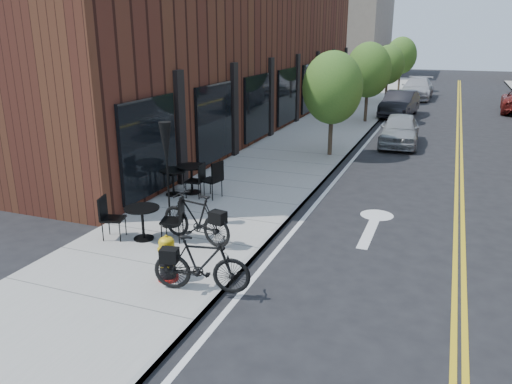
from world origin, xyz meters
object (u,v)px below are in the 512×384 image
at_px(patio_umbrella, 166,153).
at_px(fire_hydrant, 167,259).
at_px(bistro_set_c, 192,175).
at_px(parked_car_c, 417,88).
at_px(bistro_set_a, 142,219).
at_px(bicycle_right, 201,264).
at_px(parked_car_a, 400,130).
at_px(bicycle_left, 196,218).
at_px(parked_car_b, 400,104).
at_px(bistro_set_b, 173,178).

bearing_deg(patio_umbrella, fire_hydrant, -60.23).
distance_m(bistro_set_c, parked_car_c, 26.05).
bearing_deg(bistro_set_a, fire_hydrant, -60.74).
bearing_deg(bicycle_right, fire_hydrant, 66.27).
relative_size(parked_car_a, parked_car_c, 0.76).
relative_size(bicycle_left, bistro_set_a, 1.01).
relative_size(parked_car_b, parked_car_c, 0.86).
distance_m(bicycle_left, patio_umbrella, 1.72).
bearing_deg(bicycle_right, parked_car_a, -19.56).
height_order(bistro_set_b, patio_umbrella, patio_umbrella).
xyz_separation_m(fire_hydrant, bicycle_right, (0.80, -0.17, 0.11)).
bearing_deg(bistro_set_b, fire_hydrant, -65.86).
relative_size(fire_hydrant, bicycle_left, 0.48).
bearing_deg(parked_car_a, bicycle_right, -100.30).
height_order(bistro_set_a, patio_umbrella, patio_umbrella).
height_order(bicycle_right, parked_car_c, parked_car_c).
bearing_deg(parked_car_b, bistro_set_b, -98.71).
relative_size(bistro_set_a, parked_car_c, 0.37).
distance_m(bistro_set_a, patio_umbrella, 1.60).
xyz_separation_m(bicycle_right, parked_car_a, (1.90, 14.34, 0.00)).
relative_size(bistro_set_c, parked_car_c, 0.40).
distance_m(bicycle_left, bistro_set_b, 3.49).
bearing_deg(bistro_set_c, parked_car_b, 90.17).
height_order(bicycle_left, bicycle_right, bicycle_left).
height_order(fire_hydrant, parked_car_a, parked_car_a).
height_order(fire_hydrant, patio_umbrella, patio_umbrella).
height_order(bistro_set_a, parked_car_a, parked_car_a).
bearing_deg(parked_car_a, bistro_set_b, -121.02).
bearing_deg(parked_car_a, parked_car_c, 88.95).
xyz_separation_m(fire_hydrant, parked_car_b, (1.90, 21.85, 0.17)).
relative_size(bistro_set_b, bistro_set_c, 0.91).
distance_m(bistro_set_a, parked_car_b, 20.67).
relative_size(fire_hydrant, parked_car_a, 0.23).
height_order(bistro_set_a, parked_car_c, parked_car_c).
relative_size(bicycle_left, bistro_set_b, 1.03).
relative_size(fire_hydrant, bistro_set_c, 0.45).
xyz_separation_m(patio_umbrella, parked_car_b, (3.27, 19.46, -1.20)).
xyz_separation_m(bistro_set_b, parked_car_c, (4.72, 26.04, 0.12)).
bearing_deg(parked_car_c, bistro_set_b, -99.00).
distance_m(bistro_set_a, parked_car_c, 29.31).
xyz_separation_m(bicycle_left, parked_car_a, (3.04, 12.40, -0.03)).
relative_size(fire_hydrant, patio_umbrella, 0.36).
distance_m(bistro_set_b, bistro_set_c, 0.54).
bearing_deg(bistro_set_c, fire_hydrant, -53.23).
height_order(fire_hydrant, bistro_set_b, bistro_set_b).
bearing_deg(parked_car_a, parked_car_b, 93.20).
distance_m(fire_hydrant, bistro_set_c, 5.28).
bearing_deg(fire_hydrant, parked_car_b, 92.58).
bearing_deg(fire_hydrant, patio_umbrella, 127.31).
distance_m(bicycle_right, parked_car_a, 14.46).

